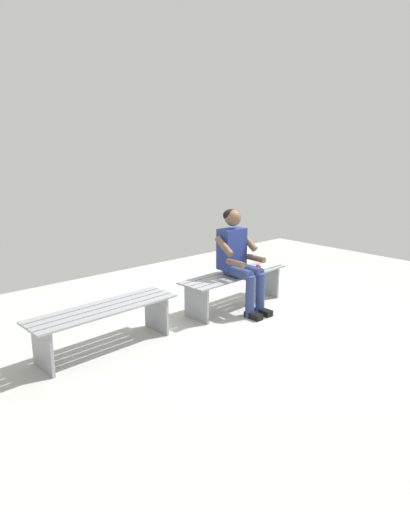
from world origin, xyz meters
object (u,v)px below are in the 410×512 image
Objects in this scene: bench_near at (235,282)px; book_open at (268,266)px; apple at (258,267)px; bench_far at (105,318)px; person_seated at (239,256)px.

book_open reaches higher than bench_near.
apple is at bearing 165.76° from bench_near.
bench_far is 2.17m from apple.
bench_near is at bearing -14.24° from apple.
person_seated is at bearing 176.81° from bench_far.
apple is at bearing 177.71° from bench_far.
book_open reaches higher than bench_far.
book_open is at bearing 174.00° from bench_near.
bench_far is 1.82m from person_seated.
apple is at bearing -178.11° from person_seated.
bench_far is at bearing -2.29° from apple.
book_open is at bearing -176.20° from person_seated.
apple is 0.18× the size of book_open.
book_open is (-2.39, 0.06, 0.12)m from bench_far.
bench_far is at bearing -0.00° from bench_near.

